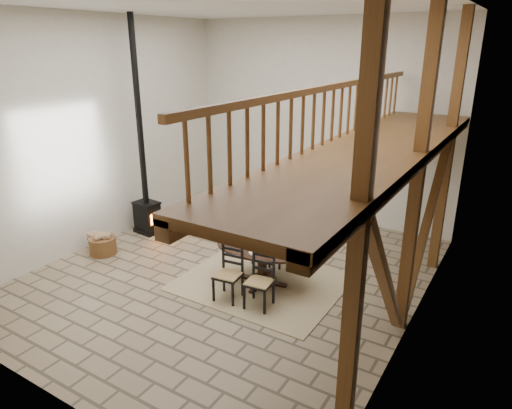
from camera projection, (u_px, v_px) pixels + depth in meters
The scene contains 7 objects.
ground at pixel (231, 273), 9.17m from camera, with size 8.00×8.00×0.00m, color #89785B.
room_shell at pixel (286, 130), 7.58m from camera, with size 7.02×8.02×5.01m.
rug at pixel (262, 282), 8.81m from camera, with size 3.00×2.50×0.02m, color tan.
dining_table at pixel (262, 262), 8.67m from camera, with size 1.96×2.15×1.18m.
wood_stove at pixel (145, 187), 10.82m from camera, with size 0.64×0.52×5.00m.
log_basket at pixel (103, 245), 9.97m from camera, with size 0.58×0.58×0.48m.
log_stack at pixel (96, 242), 10.10m from camera, with size 0.32×0.23×0.43m.
Camera 1 is at (4.74, -6.70, 4.36)m, focal length 32.00 mm.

